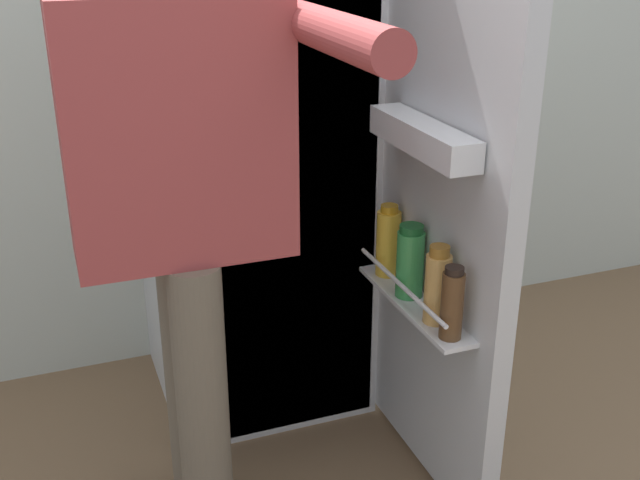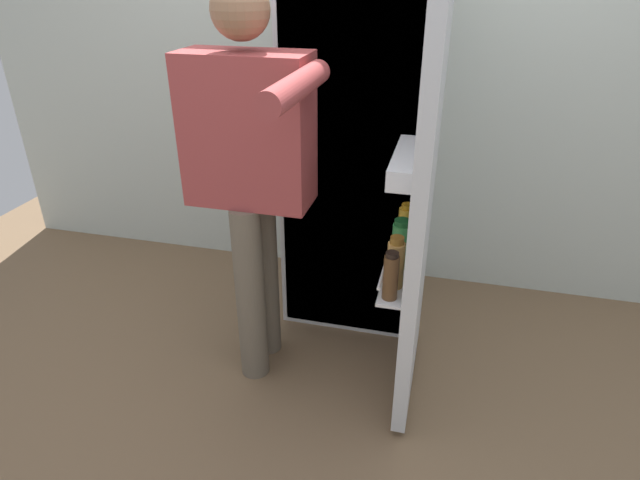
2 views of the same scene
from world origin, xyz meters
name	(u,v)px [view 1 (image 1 of 2)]	position (x,y,z in m)	size (l,w,h in m)	color
refrigerator	(261,129)	(0.03, 0.50, 0.89)	(0.67, 1.22, 1.79)	silver
person	(185,183)	(-0.31, -0.05, 0.94)	(0.53, 0.77, 1.56)	#665B4C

